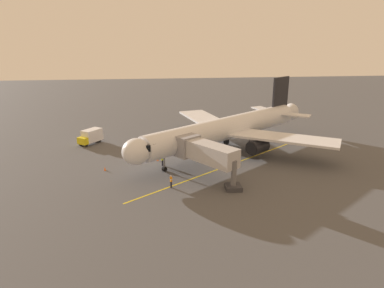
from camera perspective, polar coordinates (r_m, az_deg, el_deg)
ground_plane at (r=61.83m, az=6.40°, el=-0.46°), size 220.00×220.00×0.00m
apron_lead_in_line at (r=53.79m, az=7.01°, el=-3.21°), size 32.41×23.83×0.01m
airplane at (r=58.37m, az=5.97°, el=2.58°), size 34.81×31.37×11.50m
jet_bridge at (r=47.01m, az=1.78°, el=-1.26°), size 8.48×10.34×5.40m
ground_crew_marshaller at (r=44.78m, az=-3.49°, el=-6.19°), size 0.33×0.44×1.71m
ground_crew_wing_walker at (r=52.41m, az=-4.92°, el=-2.67°), size 0.43×0.30×1.71m
box_truck_near_nose at (r=65.58m, az=-16.49°, el=1.21°), size 4.32×4.85×2.62m
safety_cone_nose_left at (r=59.31m, az=-7.41°, el=-0.99°), size 0.32×0.32×0.55m
safety_cone_nose_right at (r=54.74m, az=-5.72°, el=-2.50°), size 0.32×0.32×0.55m
safety_cone_wing_port at (r=52.11m, az=-14.23°, el=-3.99°), size 0.32×0.32×0.55m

